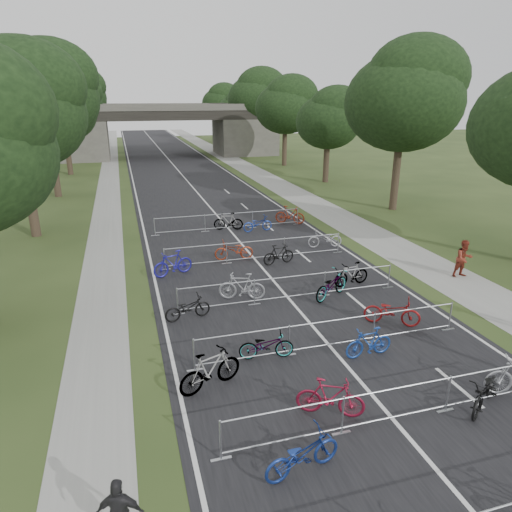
{
  "coord_description": "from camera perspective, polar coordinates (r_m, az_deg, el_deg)",
  "views": [
    {
      "loc": [
        -6.2,
        -1.11,
        7.97
      ],
      "look_at": [
        -0.68,
        17.69,
        1.1
      ],
      "focal_mm": 32.0,
      "sensor_mm": 36.0,
      "label": 1
    }
  ],
  "objects": [
    {
      "name": "tree_right_4",
      "position": [
        67.84,
        0.18,
        19.26
      ],
      "size": [
        8.18,
        8.18,
        12.47
      ],
      "color": "#33261C",
      "rests_on": "ground"
    },
    {
      "name": "bike_25",
      "position": [
        28.75,
        -3.47,
        4.34
      ],
      "size": [
        1.91,
        0.97,
        1.11
      ],
      "primitive_type": "imported",
      "rotation": [
        0.0,
        0.0,
        4.46
      ],
      "color": "#A8ABB0",
      "rests_on": "ground"
    },
    {
      "name": "barrier_row_5",
      "position": [
        23.22,
        -0.01,
        0.67
      ],
      "size": [
        9.7,
        0.08,
        1.1
      ],
      "color": "#A8ABB0",
      "rests_on": "ground"
    },
    {
      "name": "bike_13",
      "position": [
        14.82,
        1.29,
        -11.11
      ],
      "size": [
        1.84,
        0.88,
        0.93
      ],
      "primitive_type": "imported",
      "rotation": [
        0.0,
        0.0,
        1.42
      ],
      "color": "#A8ABB0",
      "rests_on": "ground"
    },
    {
      "name": "tree_right_6",
      "position": [
        91.11,
        -4.36,
        18.61
      ],
      "size": [
        7.17,
        7.17,
        10.93
      ],
      "color": "#33261C",
      "rests_on": "ground"
    },
    {
      "name": "bike_15",
      "position": [
        17.52,
        16.65,
        -6.67
      ],
      "size": [
        2.08,
        1.67,
        1.06
      ],
      "primitive_type": "imported",
      "rotation": [
        0.0,
        0.0,
        1.01
      ],
      "color": "maroon",
      "rests_on": "ground"
    },
    {
      "name": "bike_21",
      "position": [
        23.39,
        -2.78,
        0.73
      ],
      "size": [
        2.04,
        0.89,
        1.04
      ],
      "primitive_type": "imported",
      "rotation": [
        0.0,
        0.0,
        4.61
      ],
      "color": "#9D3216",
      "rests_on": "ground"
    },
    {
      "name": "bike_9",
      "position": [
        12.6,
        9.29,
        -17.07
      ],
      "size": [
        1.83,
        1.29,
        1.08
      ],
      "primitive_type": "imported",
      "rotation": [
        0.0,
        0.0,
        1.09
      ],
      "color": "maroon",
      "rests_on": "ground"
    },
    {
      "name": "bike_23",
      "position": [
        25.6,
        8.62,
        2.15
      ],
      "size": [
        2.0,
        0.92,
        1.01
      ],
      "primitive_type": "imported",
      "rotation": [
        0.0,
        0.0,
        4.58
      ],
      "color": "#9D9DA4",
      "rests_on": "ground"
    },
    {
      "name": "tree_left_5",
      "position": [
        77.21,
        -21.34,
        18.19
      ],
      "size": [
        8.4,
        8.4,
        12.81
      ],
      "color": "#33261C",
      "rests_on": "ground"
    },
    {
      "name": "bike_14",
      "position": [
        15.33,
        13.93,
        -10.46
      ],
      "size": [
        1.68,
        0.55,
        1.0
      ],
      "primitive_type": "imported",
      "rotation": [
        0.0,
        0.0,
        4.76
      ],
      "color": "#1C429C",
      "rests_on": "ground"
    },
    {
      "name": "bike_22",
      "position": [
        22.79,
        2.84,
        0.2
      ],
      "size": [
        1.76,
        0.76,
        1.02
      ],
      "primitive_type": "imported",
      "rotation": [
        0.0,
        0.0,
        1.74
      ],
      "color": "black",
      "rests_on": "ground"
    },
    {
      "name": "sidewalk_left",
      "position": [
        51.74,
        -17.86,
        9.55
      ],
      "size": [
        2.0,
        140.0,
        0.01
      ],
      "primitive_type": "cube",
      "color": "gray",
      "rests_on": "ground"
    },
    {
      "name": "bike_26",
      "position": [
        28.4,
        0.2,
        4.06
      ],
      "size": [
        1.93,
        0.8,
        0.99
      ],
      "primitive_type": "imported",
      "rotation": [
        0.0,
        0.0,
        1.65
      ],
      "color": "navy",
      "rests_on": "ground"
    },
    {
      "name": "bike_27",
      "position": [
        30.23,
        4.26,
        5.14
      ],
      "size": [
        1.96,
        1.5,
        1.18
      ],
      "primitive_type": "imported",
      "rotation": [
        0.0,
        0.0,
        1.02
      ],
      "color": "#9F3017",
      "rests_on": "ground"
    },
    {
      "name": "tree_right_1",
      "position": [
        34.86,
        18.2,
        18.31
      ],
      "size": [
        8.18,
        8.18,
        12.47
      ],
      "color": "#33261C",
      "rests_on": "ground"
    },
    {
      "name": "bike_18",
      "position": [
        19.24,
        9.38,
        -3.61
      ],
      "size": [
        2.2,
        1.72,
        1.11
      ],
      "primitive_type": "imported",
      "rotation": [
        0.0,
        0.0,
        2.11
      ],
      "color": "#A8ABB0",
      "rests_on": "ground"
    },
    {
      "name": "tree_left_1",
      "position": [
        29.5,
        -27.66,
        15.94
      ],
      "size": [
        7.56,
        7.56,
        11.53
      ],
      "color": "#33261C",
      "rests_on": "ground"
    },
    {
      "name": "tree_left_2",
      "position": [
        41.36,
        -24.86,
        17.85
      ],
      "size": [
        8.4,
        8.4,
        12.81
      ],
      "color": "#33261C",
      "rests_on": "ground"
    },
    {
      "name": "tree_left_6",
      "position": [
        89.2,
        -20.67,
        17.2
      ],
      "size": [
        6.72,
        6.72,
        10.25
      ],
      "color": "#33261C",
      "rests_on": "ground"
    },
    {
      "name": "bike_10",
      "position": [
        14.08,
        26.77,
        -15.02
      ],
      "size": [
        1.98,
        1.6,
        1.01
      ],
      "primitive_type": "imported",
      "rotation": [
        0.0,
        0.0,
        5.28
      ],
      "color": "black",
      "rests_on": "ground"
    },
    {
      "name": "road",
      "position": [
        52.09,
        -9.49,
        10.27
      ],
      "size": [
        11.0,
        140.0,
        0.01
      ],
      "primitive_type": "cube",
      "color": "black",
      "rests_on": "ground"
    },
    {
      "name": "bike_12",
      "position": [
        13.44,
        -5.74,
        -14.01
      ],
      "size": [
        2.09,
        1.24,
        1.21
      ],
      "primitive_type": "imported",
      "rotation": [
        0.0,
        0.0,
        1.93
      ],
      "color": "#A8ABB0",
      "rests_on": "ground"
    },
    {
      "name": "barrier_row_6",
      "position": [
        28.78,
        -3.38,
        4.34
      ],
      "size": [
        9.7,
        0.08,
        1.1
      ],
      "color": "#A8ABB0",
      "rests_on": "ground"
    },
    {
      "name": "bike_8",
      "position": [
        11.02,
        5.81,
        -23.44
      ],
      "size": [
        2.0,
        1.04,
        1.0
      ],
      "primitive_type": "imported",
      "rotation": [
        0.0,
        0.0,
        1.77
      ],
      "color": "navy",
      "rests_on": "ground"
    },
    {
      "name": "tree_left_4",
      "position": [
        65.24,
        -21.99,
        17.42
      ],
      "size": [
        7.56,
        7.56,
        11.53
      ],
      "color": "#33261C",
      "rests_on": "ground"
    },
    {
      "name": "barrier_row_3",
      "position": [
        15.49,
        9.55,
        -9.6
      ],
      "size": [
        9.7,
        0.08,
        1.1
      ],
      "color": "#A8ABB0",
      "rests_on": "ground"
    },
    {
      "name": "bike_16",
      "position": [
        17.41,
        -8.56,
        -6.45
      ],
      "size": [
        1.84,
        0.91,
        0.93
      ],
      "primitive_type": "imported",
      "rotation": [
        0.0,
        0.0,
        1.75
      ],
      "color": "black",
      "rests_on": "ground"
    },
    {
      "name": "barrier_row_4",
      "position": [
        18.79,
        4.3,
        -4.01
      ],
      "size": [
        9.7,
        0.08,
        1.1
      ],
      "color": "#A8ABB0",
      "rests_on": "ground"
    },
    {
      "name": "pedestrian_b",
      "position": [
        23.12,
        24.55,
        -0.33
      ],
      "size": [
        0.87,
        0.69,
        1.77
      ],
      "primitive_type": "imported",
      "rotation": [
        0.0,
        0.0,
        -0.02
      ],
      "color": "maroon",
      "rests_on": "ground"
    },
    {
      "name": "barrier_row_2",
      "position": [
        12.75,
        17.23,
        -17.3
      ],
      "size": [
        9.7,
        0.08,
        1.1
      ],
      "color": "#A8ABB0",
      "rests_on": "ground"
    },
    {
      "name": "tree_right_5",
      "position": [
        79.44,
        -2.41,
        17.84
      ],
      "size": [
        6.16,
        6.16,
        9.39
      ],
      "color": "#33261C",
      "rests_on": "ground"
    },
    {
      "name": "bike_19",
      "position": [
        20.62,
        11.84,
        -2.26
      ],
      "size": [
        1.82,
        0.75,
        1.06
      ],
      "primitive_type": "imported",
      "rotation": [
        0.0,
        0.0,
        4.86
      ],
      "color": "#A8ABB0",
      "rests_on": "ground"
    },
    {
      "name": "tree_left_3",
      "position": [
        53.31,
        -22.92,
        16.29
      ],
      "size": [
        6.72,
        6.72,
        10.25
      ],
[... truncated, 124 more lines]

